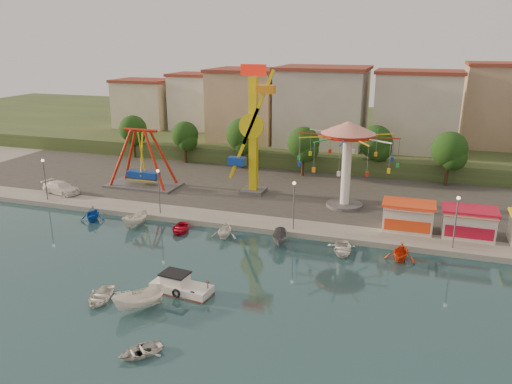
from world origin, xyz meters
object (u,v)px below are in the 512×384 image
at_px(wave_swinger, 348,145).
at_px(skiff, 140,300).
at_px(pirate_ship_ride, 142,159).
at_px(van, 61,188).
at_px(kamikaze_tower, 254,133).
at_px(rowboat_a, 100,296).
at_px(cabin_motorboat, 180,287).

relative_size(wave_swinger, skiff, 2.71).
relative_size(pirate_ship_ride, van, 1.84).
xyz_separation_m(wave_swinger, van, (-36.13, -6.42, -6.81)).
bearing_deg(kamikaze_tower, skiff, -88.96).
bearing_deg(rowboat_a, van, 124.26).
relative_size(pirate_ship_ride, cabin_motorboat, 1.88).
bearing_deg(kamikaze_tower, rowboat_a, -96.23).
height_order(pirate_ship_ride, van, pirate_ship_ride).
relative_size(wave_swinger, van, 2.13).
bearing_deg(rowboat_a, skiff, -12.73).
height_order(wave_swinger, skiff, wave_swinger).
xyz_separation_m(kamikaze_tower, van, (-24.08, -8.03, -7.18)).
relative_size(kamikaze_tower, rowboat_a, 4.61).
height_order(cabin_motorboat, rowboat_a, cabin_motorboat).
bearing_deg(skiff, kamikaze_tower, 129.79).
xyz_separation_m(pirate_ship_ride, cabin_motorboat, (17.84, -24.58, -3.91)).
bearing_deg(kamikaze_tower, cabin_motorboat, -85.00).
xyz_separation_m(pirate_ship_ride, kamikaze_tower, (15.55, 1.62, 4.18)).
relative_size(pirate_ship_ride, skiff, 2.34).
relative_size(wave_swinger, rowboat_a, 3.24).
height_order(pirate_ship_ride, rowboat_a, pirate_ship_ride).
height_order(pirate_ship_ride, kamikaze_tower, kamikaze_tower).
bearing_deg(skiff, wave_swinger, 106.40).
distance_m(pirate_ship_ride, cabin_motorboat, 30.62).
height_order(pirate_ship_ride, skiff, pirate_ship_ride).
xyz_separation_m(kamikaze_tower, rowboat_a, (-3.21, -29.45, -8.20)).
bearing_deg(kamikaze_tower, van, -161.55).
bearing_deg(rowboat_a, wave_swinger, 51.26).
xyz_separation_m(pirate_ship_ride, van, (-8.53, -6.42, -3.00)).
relative_size(wave_swinger, cabin_motorboat, 2.18).
bearing_deg(wave_swinger, van, -169.93).
xyz_separation_m(pirate_ship_ride, wave_swinger, (27.61, -0.00, 3.80)).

